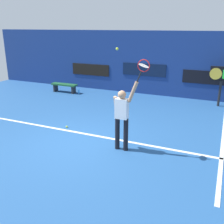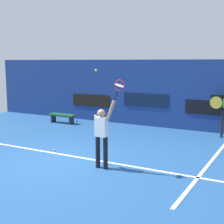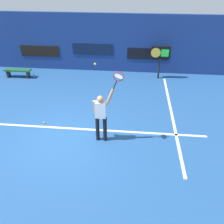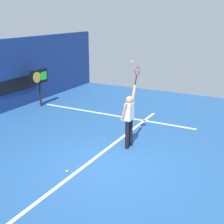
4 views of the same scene
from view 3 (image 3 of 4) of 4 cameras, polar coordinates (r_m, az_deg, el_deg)
name	(u,v)px [view 3 (image 3 of 4)]	position (r m, az deg, el deg)	size (l,w,h in m)	color
ground_plane	(63,138)	(8.54, -11.51, -6.09)	(18.00, 18.00, 0.00)	#23518C
back_wall	(93,43)	(13.54, -4.63, 16.09)	(18.00, 0.20, 3.08)	navy
sponsor_banner_center	(93,49)	(13.52, -4.66, 14.65)	(2.20, 0.03, 0.60)	#0C1933
sponsor_banner_portside	(40,51)	(14.40, -16.82, 13.71)	(2.20, 0.03, 0.60)	black
sponsor_banner_starboard	(148,54)	(13.37, 8.50, 13.51)	(2.20, 0.03, 0.60)	black
court_baseline	(68,128)	(8.98, -10.53, -3.83)	(10.00, 0.10, 0.01)	white
court_sideline	(172,114)	(9.98, 14.01, -0.38)	(0.10, 7.00, 0.01)	white
tennis_player	(101,115)	(7.74, -2.65, -0.64)	(0.69, 0.31, 1.97)	black
tennis_racket	(118,77)	(7.06, 1.50, 8.25)	(0.41, 0.27, 0.62)	black
tennis_ball	(95,64)	(6.89, -4.04, 11.32)	(0.07, 0.07, 0.07)	#CCE033
scoreboard_clock	(160,54)	(12.66, 11.44, 13.41)	(0.96, 0.20, 1.69)	black
court_bench	(18,71)	(13.81, -21.52, 9.03)	(1.40, 0.36, 0.45)	#1E592D
water_bottle	(34,76)	(13.52, -18.05, 8.23)	(0.07, 0.07, 0.24)	#338CD8
spare_ball	(44,123)	(9.44, -15.85, -2.47)	(0.07, 0.07, 0.07)	#CCE033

